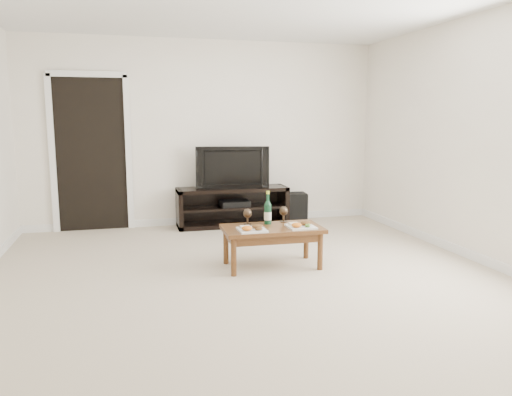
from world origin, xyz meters
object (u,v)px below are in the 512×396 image
Objects in this scene: media_console at (233,207)px; coffee_table at (272,247)px; television at (232,167)px; subwoofer at (296,208)px.

media_console reaches higher than coffee_table.
television reaches higher than subwoofer.
subwoofer is at bearing 64.65° from coffee_table.
media_console reaches higher than subwoofer.
television is 2.29× the size of subwoofer.
subwoofer is 2.21m from coffee_table.
subwoofer is (0.93, -0.04, -0.05)m from media_console.
media_console is 0.93m from subwoofer.
coffee_table is at bearing -90.42° from media_console.
subwoofer is (0.93, -0.04, -0.62)m from television.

